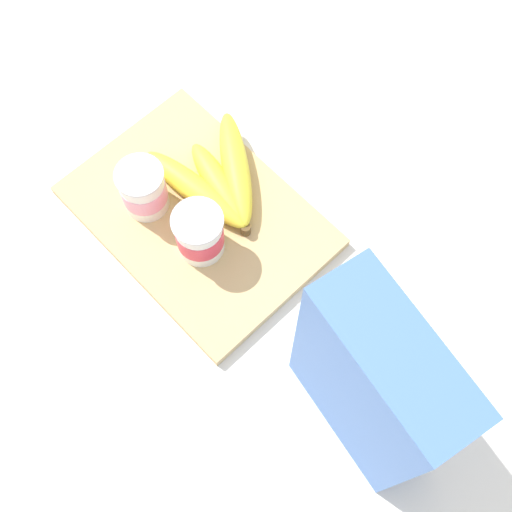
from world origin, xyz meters
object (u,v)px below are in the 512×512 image
cereal_box (373,386)px  banana_bunch (218,180)px  cutting_board (198,216)px  yogurt_cup_front (199,234)px  yogurt_cup_back (143,189)px

cereal_box → banana_bunch: (0.36, -0.09, -0.11)m
cutting_board → cereal_box: size_ratio=1.21×
yogurt_cup_front → yogurt_cup_back: same height
yogurt_cup_front → cereal_box: bearing=178.5°
cereal_box → yogurt_cup_front: 0.32m
yogurt_cup_back → banana_bunch: bearing=-118.0°
yogurt_cup_front → yogurt_cup_back: (0.10, 0.01, -0.00)m
yogurt_cup_front → yogurt_cup_back: bearing=6.0°
cutting_board → banana_bunch: banana_bunch is taller
cutting_board → yogurt_cup_back: 0.09m
yogurt_cup_front → banana_bunch: yogurt_cup_front is taller
cutting_board → yogurt_cup_back: yogurt_cup_back is taller
cutting_board → yogurt_cup_front: 0.07m
cereal_box → yogurt_cup_front: cereal_box is taller
cereal_box → cutting_board: bearing=-175.7°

